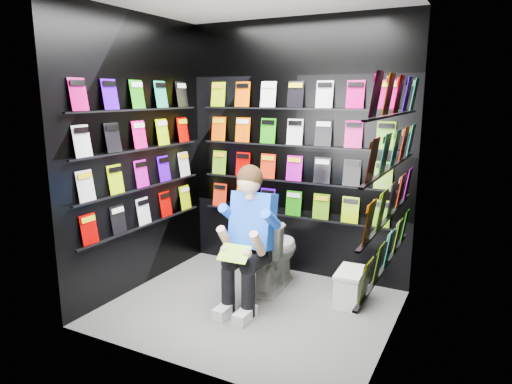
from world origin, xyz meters
The scene contains 13 objects.
floor centered at (0.00, 0.00, 0.00)m, with size 2.40×2.40×0.00m, color slate.
wall_back centered at (0.00, 1.00, 1.30)m, with size 2.40×0.04×2.60m, color black.
wall_front centered at (0.00, -1.00, 1.30)m, with size 2.40×0.04×2.60m, color black.
wall_left centered at (-1.20, 0.00, 1.30)m, with size 0.04×2.00×2.60m, color black.
wall_right centered at (1.20, 0.00, 1.30)m, with size 0.04×2.00×2.60m, color black.
comics_back centered at (0.00, 0.97, 1.31)m, with size 2.10×0.06×1.37m, color red, non-canonical shape.
comics_left centered at (-1.17, 0.00, 1.31)m, with size 0.06×1.70×1.37m, color red, non-canonical shape.
comics_right centered at (1.17, 0.00, 1.31)m, with size 0.06×1.70×1.37m, color red, non-canonical shape.
toilet centered at (-0.03, 0.51, 0.37)m, with size 0.42×0.75×0.73m, color white.
longbox centered at (0.76, 0.50, 0.14)m, with size 0.21×0.38×0.29m, color silver.
longbox_lid centered at (0.76, 0.50, 0.30)m, with size 0.23×0.40×0.03m, color silver.
reader centered at (-0.03, 0.13, 0.76)m, with size 0.51×0.74×1.37m, color #0342E6, non-canonical shape.
held_comic centered at (-0.03, -0.22, 0.58)m, with size 0.26×0.01×0.18m, color green.
Camera 1 is at (1.77, -3.30, 1.86)m, focal length 32.00 mm.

